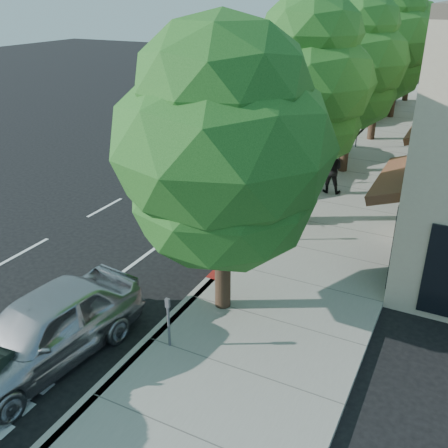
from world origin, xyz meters
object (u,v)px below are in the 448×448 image
Objects in this scene: street_tree_0 at (223,149)px; bicycle at (254,214)px; dark_sedan at (310,146)px; pedestrian at (331,170)px; street_tree_1 at (308,85)px; near_car_a at (44,330)px; street_tree_2 at (354,63)px; cyclist at (254,206)px; street_tree_3 at (383,41)px; silver_suv at (288,165)px; dark_suv_far at (378,97)px; white_pickup at (362,107)px; street_tree_5 at (414,40)px; street_tree_4 at (401,41)px.

street_tree_0 is 3.77× the size of bicycle.
dark_sedan is 2.53× the size of pedestrian.
street_tree_1 is 1.58× the size of near_car_a.
street_tree_1 reaches higher than dark_sedan.
cyclist is at bearing -100.69° from street_tree_2.
silver_suv is at bearing -103.39° from street_tree_3.
street_tree_2 is 4.95m from silver_suv.
dark_sedan is 0.99× the size of dark_suv_far.
street_tree_0 is at bearing -90.00° from street_tree_1.
dark_sedan is at bearing -90.23° from dark_suv_far.
street_tree_0 is 10.75m from silver_suv.
street_tree_3 is 1.59× the size of silver_suv.
street_tree_3 is 1.75× the size of dark_suv_far.
street_tree_0 is 9.66m from pedestrian.
street_tree_1 is 1.44× the size of silver_suv.
street_tree_0 is 0.95× the size of street_tree_1.
near_car_a reaches higher than bicycle.
street_tree_2 reaches higher than white_pickup.
street_tree_0 is 13.59m from dark_sedan.
silver_suv is 3.03m from dark_sedan.
bicycle is at bearing 61.49° from pedestrian.
cyclist is 21.95m from dark_suv_far.
cyclist is at bearing 104.80° from street_tree_0.
cyclist is at bearing 73.95° from bicycle.
dark_sedan is (-1.87, 12.99, -3.53)m from street_tree_0.
street_tree_5 is 3.78× the size of pedestrian.
street_tree_3 is at bearing -21.76° from bicycle.
bicycle is 0.40× the size of near_car_a.
street_tree_3 is 1.19× the size of street_tree_5.
street_tree_1 reaches higher than pedestrian.
white_pickup is at bearing -1.81° from cyclist.
near_car_a reaches higher than dark_suv_far.
street_tree_3 is 5.41× the size of cyclist.
white_pickup is (-1.65, 10.91, -3.98)m from street_tree_2.
pedestrian reaches higher than dark_sedan.
bicycle is 21.95m from dark_suv_far.
cyclist is 8.60m from near_car_a.
near_car_a is (-1.29, -8.50, 0.04)m from cyclist.
dark_sedan is (-1.87, 0.99, -4.03)m from street_tree_2.
white_pickup is (-1.65, 4.91, -4.38)m from street_tree_3.
street_tree_2 is at bearing -94.25° from pedestrian.
street_tree_4 reaches higher than bicycle.
pedestrian is at bearing -62.27° from dark_sedan.
cyclist is (-1.32, -7.00, -4.03)m from street_tree_2.
silver_suv is 17.00m from dark_suv_far.
street_tree_4 reaches higher than dark_sedan.
street_tree_5 is at bearing 83.30° from dark_sedan.
street_tree_4 is at bearing 91.50° from near_car_a.
white_pickup is at bearing -91.78° from dark_suv_far.
street_tree_0 is at bearing 80.34° from pedestrian.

